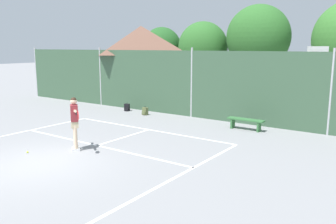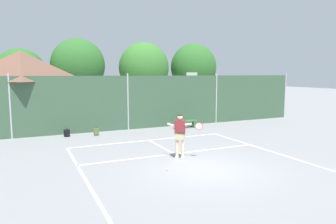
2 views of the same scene
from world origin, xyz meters
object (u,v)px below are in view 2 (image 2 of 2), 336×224
tennis_player (180,132)px  courtside_bench (185,123)px  tennis_ball (168,170)px  backpack_olive (96,132)px  backpack_black (67,133)px  basketball_hoop (191,89)px

tennis_player → courtside_bench: (3.57, 6.26, -0.75)m
tennis_ball → courtside_bench: size_ratio=0.04×
tennis_ball → backpack_olive: (-0.96, 7.50, 0.16)m
tennis_player → backpack_olive: bearing=108.0°
courtside_bench → tennis_ball: bearing=-122.2°
tennis_player → courtside_bench: tennis_player is taller
tennis_ball → backpack_black: (-2.51, 7.81, 0.16)m
backpack_black → courtside_bench: bearing=-3.2°
tennis_ball → backpack_olive: backpack_olive is taller
tennis_player → backpack_black: size_ratio=4.01×
backpack_black → courtside_bench: courtside_bench is taller
tennis_player → courtside_bench: size_ratio=1.16×
tennis_ball → backpack_olive: bearing=97.3°
tennis_ball → backpack_black: bearing=107.8°
basketball_hoop → tennis_ball: 12.53m
tennis_ball → backpack_olive: size_ratio=0.14×
basketball_hoop → tennis_player: (-5.64, -9.16, -1.20)m
basketball_hoop → courtside_bench: bearing=-125.6°
tennis_player → tennis_ball: size_ratio=28.10×
tennis_ball → backpack_black: size_ratio=0.14×
basketball_hoop → backpack_black: (-9.26, -2.50, -2.12)m
backpack_olive → courtside_bench: (5.63, -0.08, 0.17)m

